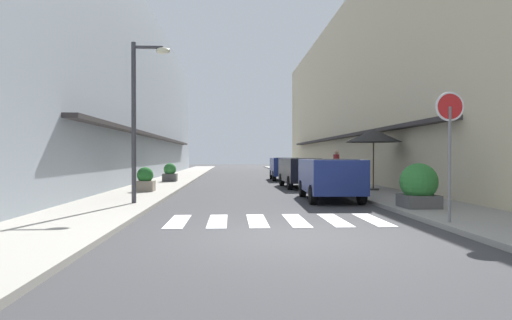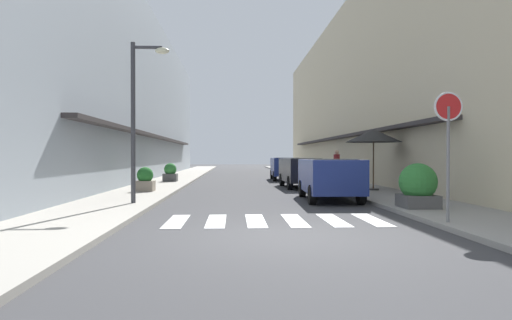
% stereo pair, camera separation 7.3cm
% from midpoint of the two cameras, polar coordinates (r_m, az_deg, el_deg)
% --- Properties ---
extents(ground_plane, '(106.71, 106.71, 0.00)m').
position_cam_midpoint_polar(ground_plane, '(27.92, -0.81, -2.71)').
color(ground_plane, '#38383A').
extents(sidewalk_left, '(2.75, 67.91, 0.12)m').
position_cam_midpoint_polar(sidewalk_left, '(28.15, -10.65, -2.57)').
color(sidewalk_left, '#9E998E').
rests_on(sidewalk_left, ground_plane).
extents(sidewalk_right, '(2.75, 67.91, 0.12)m').
position_cam_midpoint_polar(sidewalk_right, '(28.51, 8.89, -2.52)').
color(sidewalk_right, gray).
rests_on(sidewalk_right, ground_plane).
extents(building_row_left, '(5.50, 45.65, 10.87)m').
position_cam_midpoint_polar(building_row_left, '(30.51, -17.59, 7.77)').
color(building_row_left, '#939EA8').
rests_on(building_row_left, ground_plane).
extents(building_row_right, '(5.50, 45.65, 11.55)m').
position_cam_midpoint_polar(building_row_right, '(31.14, 15.42, 8.26)').
color(building_row_right, beige).
rests_on(building_row_right, ground_plane).
extents(crosswalk, '(5.20, 2.20, 0.01)m').
position_cam_midpoint_polar(crosswalk, '(10.67, 2.72, -7.93)').
color(crosswalk, silver).
rests_on(crosswalk, ground_plane).
extents(parked_car_near, '(1.93, 4.12, 1.47)m').
position_cam_midpoint_polar(parked_car_near, '(15.62, 9.72, -1.88)').
color(parked_car_near, navy).
rests_on(parked_car_near, ground_plane).
extents(parked_car_mid, '(1.89, 4.28, 1.47)m').
position_cam_midpoint_polar(parked_car_mid, '(21.78, 6.09, -1.19)').
color(parked_car_mid, black).
rests_on(parked_car_mid, ground_plane).
extents(parked_car_far, '(1.89, 3.99, 1.47)m').
position_cam_midpoint_polar(parked_car_far, '(28.44, 3.96, -0.79)').
color(parked_car_far, navy).
rests_on(parked_car_far, ground_plane).
extents(round_street_sign, '(0.65, 0.07, 2.86)m').
position_cam_midpoint_polar(round_street_sign, '(10.47, 24.06, 4.54)').
color(round_street_sign, slate).
rests_on(round_street_sign, sidewalk_right).
extents(street_lamp, '(1.19, 0.28, 4.97)m').
position_cam_midpoint_polar(street_lamp, '(14.05, -14.86, 7.10)').
color(street_lamp, '#38383D').
rests_on(street_lamp, sidewalk_left).
extents(cafe_umbrella, '(2.37, 2.37, 2.60)m').
position_cam_midpoint_polar(cafe_umbrella, '(19.27, 15.24, 3.05)').
color(cafe_umbrella, '#262626').
rests_on(cafe_umbrella, sidewalk_right).
extents(planter_corner, '(1.05, 1.05, 1.25)m').
position_cam_midpoint_polar(planter_corner, '(13.12, 20.59, -3.22)').
color(planter_corner, '#4C4C4C').
rests_on(planter_corner, sidewalk_right).
extents(planter_midblock, '(0.74, 0.74, 1.00)m').
position_cam_midpoint_polar(planter_midblock, '(18.58, -14.22, -2.54)').
color(planter_midblock, gray).
rests_on(planter_midblock, sidewalk_left).
extents(planter_far, '(0.78, 0.78, 1.04)m').
position_cam_midpoint_polar(planter_far, '(25.41, -11.08, -1.66)').
color(planter_far, '#4C4C4C').
rests_on(planter_far, sidewalk_left).
extents(pedestrian_walking_near, '(0.34, 0.34, 1.78)m').
position_cam_midpoint_polar(pedestrian_walking_near, '(24.48, 10.60, -0.67)').
color(pedestrian_walking_near, '#282B33').
rests_on(pedestrian_walking_near, sidewalk_right).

